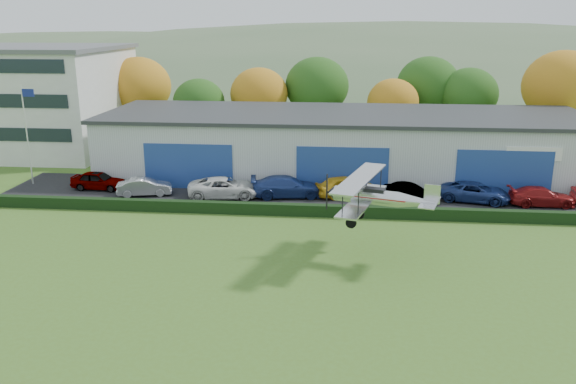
# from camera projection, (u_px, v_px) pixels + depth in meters

# --- Properties ---
(ground) EXTENTS (300.00, 300.00, 0.00)m
(ground) POSITION_uv_depth(u_px,v_px,m) (218.00, 335.00, 24.92)
(ground) COLOR #476821
(ground) RESTS_ON ground
(apron) EXTENTS (48.00, 9.00, 0.05)m
(apron) POSITION_uv_depth(u_px,v_px,m) (315.00, 195.00, 44.69)
(apron) COLOR black
(apron) RESTS_ON ground
(hedge) EXTENTS (46.00, 0.60, 0.80)m
(hedge) POSITION_uv_depth(u_px,v_px,m) (311.00, 210.00, 40.00)
(hedge) COLOR black
(hedge) RESTS_ON ground
(hangar) EXTENTS (40.60, 12.60, 5.30)m
(hangar) POSITION_uv_depth(u_px,v_px,m) (343.00, 143.00, 50.43)
(hangar) COLOR #B2B7BC
(hangar) RESTS_ON ground
(office_block) EXTENTS (20.60, 15.60, 10.40)m
(office_block) POSITION_uv_depth(u_px,v_px,m) (17.00, 98.00, 59.51)
(office_block) COLOR silver
(office_block) RESTS_ON ground
(flagpole) EXTENTS (1.05, 0.10, 8.00)m
(flagpole) POSITION_uv_depth(u_px,v_px,m) (27.00, 126.00, 46.45)
(flagpole) COLOR silver
(flagpole) RESTS_ON ground
(tree_belt) EXTENTS (75.70, 13.22, 10.12)m
(tree_belt) POSITION_uv_depth(u_px,v_px,m) (305.00, 91.00, 62.06)
(tree_belt) COLOR #3D2614
(tree_belt) RESTS_ON ground
(distant_hills) EXTENTS (430.00, 196.00, 56.00)m
(distant_hills) POSITION_uv_depth(u_px,v_px,m) (311.00, 117.00, 162.71)
(distant_hills) COLOR #4C6642
(distant_hills) RESTS_ON ground
(car_0) EXTENTS (4.29, 1.95, 1.43)m
(car_0) POSITION_uv_depth(u_px,v_px,m) (98.00, 180.00, 46.06)
(car_0) COLOR gray
(car_0) RESTS_ON apron
(car_1) EXTENTS (4.30, 2.42, 1.34)m
(car_1) POSITION_uv_depth(u_px,v_px,m) (145.00, 187.00, 44.45)
(car_1) COLOR silver
(car_1) RESTS_ON apron
(car_2) EXTENTS (5.71, 3.26, 1.50)m
(car_2) POSITION_uv_depth(u_px,v_px,m) (225.00, 188.00, 43.94)
(car_2) COLOR silver
(car_2) RESTS_ON apron
(car_3) EXTENTS (5.71, 3.03, 1.58)m
(car_3) POSITION_uv_depth(u_px,v_px,m) (287.00, 186.00, 44.09)
(car_3) COLOR navy
(car_3) RESTS_ON apron
(car_4) EXTENTS (4.92, 3.58, 1.56)m
(car_4) POSITION_uv_depth(u_px,v_px,m) (345.00, 186.00, 44.28)
(car_4) COLOR gold
(car_4) RESTS_ON apron
(car_5) EXTENTS (4.49, 3.02, 1.40)m
(car_5) POSITION_uv_depth(u_px,v_px,m) (409.00, 194.00, 42.57)
(car_5) COLOR gray
(car_5) RESTS_ON apron
(car_6) EXTENTS (5.44, 3.45, 1.40)m
(car_6) POSITION_uv_depth(u_px,v_px,m) (475.00, 192.00, 42.96)
(car_6) COLOR navy
(car_6) RESTS_ON apron
(car_7) EXTENTS (4.66, 2.01, 1.34)m
(car_7) POSITION_uv_depth(u_px,v_px,m) (542.00, 196.00, 42.02)
(car_7) COLOR maroon
(car_7) RESTS_ON apron
(biplane) EXTENTS (6.38, 7.22, 2.70)m
(biplane) POSITION_uv_depth(u_px,v_px,m) (376.00, 196.00, 32.31)
(biplane) COLOR silver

